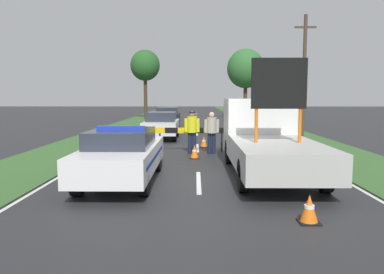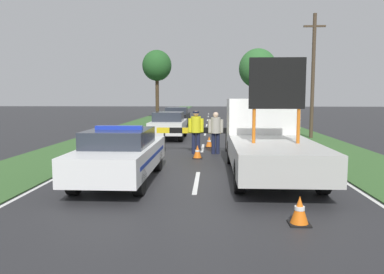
% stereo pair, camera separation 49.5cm
% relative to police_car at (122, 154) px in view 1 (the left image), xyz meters
% --- Properties ---
extents(ground_plane, '(160.00, 160.00, 0.00)m').
position_rel_police_car_xyz_m(ground_plane, '(2.10, 0.66, -0.77)').
color(ground_plane, '#28282B').
extents(lane_markings, '(8.28, 57.76, 0.01)m').
position_rel_police_car_xyz_m(lane_markings, '(2.10, 13.74, -0.76)').
color(lane_markings, silver).
rests_on(lane_markings, ground).
extents(grass_verge_left, '(3.07, 120.00, 0.03)m').
position_rel_police_car_xyz_m(grass_verge_left, '(-3.63, 20.66, -0.75)').
color(grass_verge_left, '#38602D').
rests_on(grass_verge_left, ground).
extents(grass_verge_right, '(3.07, 120.00, 0.03)m').
position_rel_police_car_xyz_m(grass_verge_right, '(7.82, 20.66, -0.75)').
color(grass_verge_right, '#38602D').
rests_on(grass_verge_right, ground).
extents(police_car, '(1.83, 4.89, 1.56)m').
position_rel_police_car_xyz_m(police_car, '(0.00, 0.00, 0.00)').
color(police_car, white).
rests_on(police_car, ground).
extents(work_truck, '(2.25, 6.26, 3.35)m').
position_rel_police_car_xyz_m(work_truck, '(4.19, 1.45, 0.32)').
color(work_truck, white).
rests_on(work_truck, ground).
extents(road_barrier, '(3.34, 0.08, 1.02)m').
position_rel_police_car_xyz_m(road_barrier, '(1.80, 5.87, 0.08)').
color(road_barrier, black).
rests_on(road_barrier, ground).
extents(police_officer, '(0.63, 0.40, 1.77)m').
position_rel_police_car_xyz_m(police_officer, '(1.86, 5.15, 0.28)').
color(police_officer, '#191E38').
rests_on(police_officer, ground).
extents(pedestrian_civilian, '(0.62, 0.39, 1.72)m').
position_rel_police_car_xyz_m(pedestrian_civilian, '(2.67, 5.18, 0.24)').
color(pedestrian_civilian, '#191E38').
rests_on(pedestrian_civilian, ground).
extents(traffic_cone_near_police, '(0.40, 0.40, 0.55)m').
position_rel_police_car_xyz_m(traffic_cone_near_police, '(4.56, 4.87, -0.49)').
color(traffic_cone_near_police, black).
rests_on(traffic_cone_near_police, ground).
extents(traffic_cone_centre_front, '(0.37, 0.37, 0.51)m').
position_rel_police_car_xyz_m(traffic_cone_centre_front, '(2.40, 7.18, -0.52)').
color(traffic_cone_centre_front, black).
rests_on(traffic_cone_centre_front, ground).
extents(traffic_cone_near_truck, '(0.39, 0.39, 0.54)m').
position_rel_police_car_xyz_m(traffic_cone_near_truck, '(4.13, -3.35, -0.50)').
color(traffic_cone_near_truck, black).
rests_on(traffic_cone_near_truck, ground).
extents(traffic_cone_behind_barrier, '(0.37, 0.37, 0.52)m').
position_rel_police_car_xyz_m(traffic_cone_behind_barrier, '(1.97, 3.95, -0.51)').
color(traffic_cone_behind_barrier, black).
rests_on(traffic_cone_behind_barrier, ground).
extents(traffic_cone_lane_edge, '(0.48, 0.48, 0.67)m').
position_rel_police_car_xyz_m(traffic_cone_lane_edge, '(-1.15, 4.89, -0.44)').
color(traffic_cone_lane_edge, black).
rests_on(traffic_cone_lane_edge, ground).
extents(queued_car_van_white, '(1.80, 4.23, 1.50)m').
position_rel_police_car_xyz_m(queued_car_van_white, '(0.11, 10.62, 0.02)').
color(queued_car_van_white, silver).
rests_on(queued_car_van_white, ground).
extents(queued_car_sedan_black, '(1.70, 4.62, 1.57)m').
position_rel_police_car_xyz_m(queued_car_sedan_black, '(-0.08, 17.60, 0.07)').
color(queued_car_sedan_black, black).
rests_on(queued_car_sedan_black, ground).
extents(roadside_tree_near_left, '(3.09, 3.09, 7.27)m').
position_rel_police_car_xyz_m(roadside_tree_near_left, '(-3.33, 29.89, 4.81)').
color(roadside_tree_near_left, '#42301E').
rests_on(roadside_tree_near_left, ground).
extents(roadside_tree_near_right, '(3.98, 3.98, 7.43)m').
position_rel_police_car_xyz_m(roadside_tree_near_right, '(7.37, 30.48, 4.54)').
color(roadside_tree_near_right, '#42301E').
rests_on(roadside_tree_near_right, ground).
extents(utility_pole, '(1.20, 0.20, 6.89)m').
position_rel_police_car_xyz_m(utility_pole, '(8.13, 11.26, 2.79)').
color(utility_pole, '#473828').
rests_on(utility_pole, ground).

